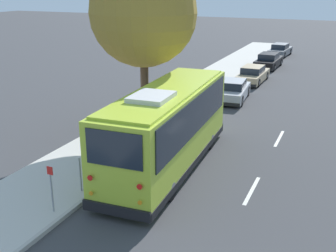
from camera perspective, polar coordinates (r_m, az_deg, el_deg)
name	(u,v)px	position (r m, az deg, el deg)	size (l,w,h in m)	color
ground_plane	(160,174)	(17.09, -1.05, -6.54)	(160.00, 160.00, 0.00)	#3D3D3F
sidewalk_slab	(89,159)	(18.62, -10.70, -4.42)	(80.00, 3.70, 0.15)	beige
curb_strip	(128,166)	(17.68, -5.49, -5.46)	(80.00, 0.14, 0.15)	#AAA69D
shuttle_bus	(168,124)	(17.02, -0.04, 0.22)	(9.46, 3.03, 3.53)	#ADC633
parked_sedan_silver	(233,91)	(27.97, 8.74, 4.75)	(4.43, 2.09, 1.33)	#A8AAAF
parked_sedan_tan	(253,75)	(33.39, 11.43, 6.83)	(4.67, 1.80, 1.27)	tan
parked_sedan_black	(269,61)	(39.56, 13.48, 8.57)	(4.72, 1.92, 1.33)	black
parked_sedan_gray	(280,50)	(46.47, 14.96, 9.89)	(4.53, 1.96, 1.29)	slate
street_tree	(144,5)	(20.66, -3.21, 16.04)	(5.12, 5.12, 9.16)	brown
sign_post_near	(52,189)	(14.32, -15.49, -8.18)	(0.06, 0.22, 1.61)	gray
sign_post_far	(80,175)	(15.53, -11.78, -6.46)	(0.06, 0.06, 1.28)	gray
fire_hydrant	(192,103)	(25.05, 3.34, 3.13)	(0.22, 0.22, 0.81)	#99999E
lane_stripe_mid	(252,190)	(16.13, 11.29, -8.54)	(2.40, 0.14, 0.01)	silver
lane_stripe_ahead	(279,138)	(21.58, 14.82, -1.65)	(2.40, 0.14, 0.01)	silver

